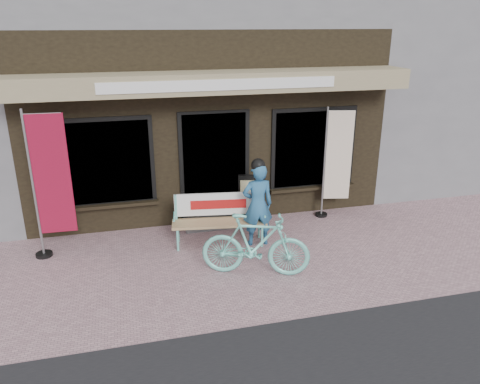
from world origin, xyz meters
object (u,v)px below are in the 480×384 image
object	(u,v)px
person	(258,203)
nobori_cream	(336,162)
bicycle	(256,245)
nobori_red	(50,183)
menu_stand	(252,200)
bench	(219,215)

from	to	relation	value
person	nobori_cream	world-z (taller)	nobori_cream
person	bicycle	bearing A→B (deg)	-106.14
nobori_red	menu_stand	size ratio (longest dim) A/B	2.45
bench	nobori_cream	xyz separation A→B (m)	(2.48, 0.62, 0.63)
nobori_cream	menu_stand	xyz separation A→B (m)	(-1.73, -0.05, -0.63)
nobori_cream	person	bearing A→B (deg)	-142.83
bench	nobori_red	size ratio (longest dim) A/B	0.68
bench	nobori_cream	distance (m)	2.63
bicycle	nobori_red	size ratio (longest dim) A/B	0.67
person	nobori_cream	bearing A→B (deg)	26.36
person	nobori_cream	xyz separation A→B (m)	(1.84, 0.85, 0.37)
person	menu_stand	distance (m)	0.85
nobori_red	bicycle	bearing A→B (deg)	-23.35
person	bicycle	xyz separation A→B (m)	(-0.33, -1.02, -0.27)
bicycle	menu_stand	world-z (taller)	menu_stand
nobori_red	menu_stand	world-z (taller)	nobori_red
person	bicycle	distance (m)	1.10
menu_stand	person	bearing A→B (deg)	-82.70
bicycle	nobori_red	bearing A→B (deg)	84.76
person	nobori_red	world-z (taller)	nobori_red
bench	person	world-z (taller)	person
bicycle	nobori_red	world-z (taller)	nobori_red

